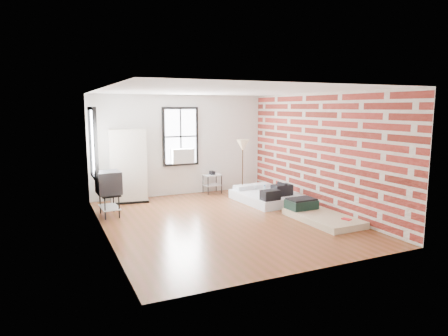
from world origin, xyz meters
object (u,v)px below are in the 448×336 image
tv_stand (109,184)px  wardrobe (128,166)px  mattress_main (267,196)px  floor_lamp (243,148)px  mattress_bare (318,214)px  side_table (212,178)px

tv_stand → wardrobe: bearing=58.0°
wardrobe → tv_stand: size_ratio=1.84×
mattress_main → wardrobe: (-3.28, 1.50, 0.79)m
wardrobe → floor_lamp: bearing=-6.9°
floor_lamp → mattress_bare: bearing=-79.0°
side_table → tv_stand: bearing=-157.5°
tv_stand → side_table: bearing=20.1°
mattress_main → side_table: bearing=115.5°
mattress_bare → side_table: bearing=105.4°
wardrobe → floor_lamp: wardrobe is taller
side_table → floor_lamp: 1.36m
mattress_main → wardrobe: 3.69m
mattress_bare → tv_stand: 4.73m
wardrobe → mattress_main: bearing=-17.0°
mattress_main → side_table: size_ratio=2.85×
mattress_main → floor_lamp: size_ratio=1.16×
mattress_bare → tv_stand: size_ratio=1.75×
wardrobe → side_table: wardrobe is taller
wardrobe → tv_stand: wardrobe is taller
floor_lamp → tv_stand: bearing=-173.0°
mattress_main → tv_stand: (-3.96, 0.30, 0.59)m
mattress_bare → floor_lamp: 2.98m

